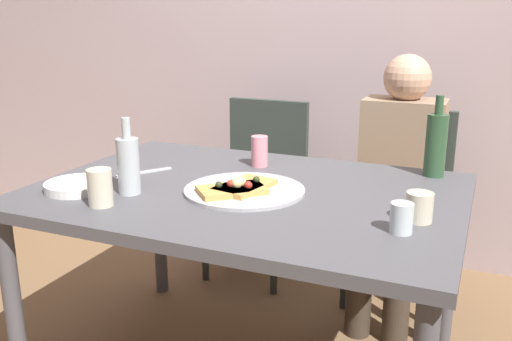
{
  "coord_description": "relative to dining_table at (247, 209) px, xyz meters",
  "views": [
    {
      "loc": [
        0.76,
        -1.68,
        1.33
      ],
      "look_at": [
        0.01,
        0.06,
        0.8
      ],
      "focal_mm": 39.0,
      "sensor_mm": 36.0,
      "label": 1
    }
  ],
  "objects": [
    {
      "name": "pizza_tray",
      "position": [
        0.01,
        -0.04,
        0.08
      ],
      "size": [
        0.41,
        0.41,
        0.01
      ],
      "primitive_type": "cylinder",
      "color": "#ADADB2",
      "rests_on": "dining_table"
    },
    {
      "name": "soda_can",
      "position": [
        -0.08,
        0.29,
        0.14
      ],
      "size": [
        0.07,
        0.07,
        0.12
      ],
      "primitive_type": "cylinder",
      "color": "pink",
      "rests_on": "dining_table"
    },
    {
      "name": "pizza_slice_last",
      "position": [
        0.01,
        -0.04,
        0.1
      ],
      "size": [
        0.17,
        0.24,
        0.05
      ],
      "color": "tan",
      "rests_on": "pizza_tray"
    },
    {
      "name": "tumbler_near",
      "position": [
        -0.35,
        -0.34,
        0.13
      ],
      "size": [
        0.08,
        0.08,
        0.12
      ],
      "primitive_type": "cylinder",
      "color": "beige",
      "rests_on": "dining_table"
    },
    {
      "name": "guest_in_sweater",
      "position": [
        0.4,
        0.76,
        -0.03
      ],
      "size": [
        0.36,
        0.56,
        1.17
      ],
      "rotation": [
        0.0,
        0.0,
        3.14
      ],
      "color": "#937A60",
      "rests_on": "ground_plane"
    },
    {
      "name": "wine_bottle",
      "position": [
        -0.34,
        -0.2,
        0.18
      ],
      "size": [
        0.08,
        0.08,
        0.26
      ],
      "color": "#B2BCC1",
      "rests_on": "dining_table"
    },
    {
      "name": "chair_left",
      "position": [
        -0.33,
        0.91,
        -0.16
      ],
      "size": [
        0.44,
        0.44,
        0.9
      ],
      "rotation": [
        0.0,
        0.0,
        3.14
      ],
      "color": "#2D3833",
      "rests_on": "ground_plane"
    },
    {
      "name": "plate_stack",
      "position": [
        -0.53,
        -0.24,
        0.09
      ],
      "size": [
        0.22,
        0.22,
        0.03
      ],
      "primitive_type": "cylinder",
      "color": "white",
      "rests_on": "dining_table"
    },
    {
      "name": "pizza_slice_extra",
      "position": [
        -0.01,
        -0.09,
        0.1
      ],
      "size": [
        0.25,
        0.25,
        0.05
      ],
      "color": "tan",
      "rests_on": "pizza_tray"
    },
    {
      "name": "tumbler_far",
      "position": [
        0.59,
        -0.09,
        0.12
      ],
      "size": [
        0.08,
        0.08,
        0.09
      ],
      "primitive_type": "cylinder",
      "color": "beige",
      "rests_on": "dining_table"
    },
    {
      "name": "chair_right",
      "position": [
        0.4,
        0.91,
        -0.16
      ],
      "size": [
        0.44,
        0.44,
        0.9
      ],
      "rotation": [
        0.0,
        0.0,
        3.14
      ],
      "color": "#2D3833",
      "rests_on": "ground_plane"
    },
    {
      "name": "beer_bottle",
      "position": [
        0.58,
        0.43,
        0.2
      ],
      "size": [
        0.08,
        0.08,
        0.3
      ],
      "color": "#2D5133",
      "rests_on": "dining_table"
    },
    {
      "name": "wine_glass",
      "position": [
        0.56,
        -0.2,
        0.12
      ],
      "size": [
        0.06,
        0.06,
        0.09
      ],
      "primitive_type": "cylinder",
      "color": "silver",
      "rests_on": "dining_table"
    },
    {
      "name": "dining_table",
      "position": [
        0.0,
        0.0,
        0.0
      ],
      "size": [
        1.46,
        1.03,
        0.75
      ],
      "color": "#4C4C51",
      "rests_on": "ground_plane"
    },
    {
      "name": "back_wall",
      "position": [
        0.0,
        1.36,
        0.63
      ],
      "size": [
        6.0,
        0.1,
        2.6
      ],
      "primitive_type": "cube",
      "color": "#B29EA3",
      "rests_on": "ground_plane"
    },
    {
      "name": "table_knife",
      "position": [
        -0.44,
        0.03,
        0.08
      ],
      "size": [
        0.14,
        0.19,
        0.01
      ],
      "primitive_type": "cube",
      "rotation": [
        0.0,
        0.0,
        4.11
      ],
      "color": "#B7B7BC",
      "rests_on": "dining_table"
    }
  ]
}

